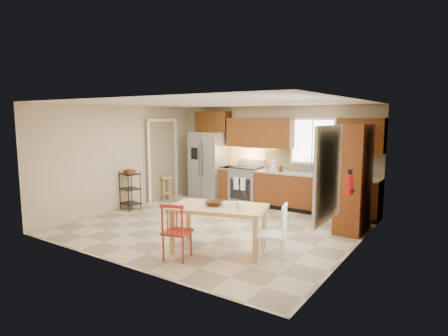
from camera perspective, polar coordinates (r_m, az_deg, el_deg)
The scene contains 33 objects.
floor at distance 7.80m, azimuth -1.29°, elevation -8.76°, with size 5.50×5.50×0.00m, color tan.
ceiling at distance 7.49m, azimuth -1.35°, elevation 9.91°, with size 5.50×5.00×0.02m, color silver.
wall_back at distance 9.68m, azimuth 7.22°, elevation 1.96°, with size 5.50×0.02×2.50m, color #CCB793.
wall_front at distance 5.70m, azimuth -15.91°, elevation -2.32°, with size 5.50×0.02×2.50m, color #CCB793.
wall_left at distance 9.39m, azimuth -15.20°, elevation 1.56°, with size 0.02×5.00×2.50m, color #CCB793.
wall_right at distance 6.39m, azimuth 19.32°, elevation -1.40°, with size 0.02×5.00×2.50m, color #CCB793.
refrigerator at distance 10.28m, azimuth -2.26°, elevation 0.44°, with size 0.92×0.75×1.82m, color gray.
range_stove at distance 9.78m, azimuth 3.42°, elevation -2.62°, with size 0.76×0.63×0.92m, color gray.
base_cabinet_narrow at distance 10.08m, azimuth 0.76°, elevation -2.35°, with size 0.30×0.60×0.90m, color brown.
base_cabinet_run at distance 9.02m, azimuth 13.63°, elevation -3.77°, with size 2.92×0.60×0.90m, color brown.
dishwasher at distance 8.58m, azimuth 16.47°, elevation -4.46°, with size 0.60×0.02×0.78m, color black.
backsplash at distance 9.18m, azimuth 14.39°, elevation 0.98°, with size 2.92×0.03×0.55m, color #C5B594.
upper_over_fridge at distance 10.36m, azimuth -1.64°, elevation 7.10°, with size 1.00×0.35×0.55m, color #5E320F.
upper_left_block at distance 9.60m, azimuth 5.47°, elevation 5.37°, with size 1.80×0.35×0.75m, color #5E320F.
upper_right_block at distance 8.70m, azimuth 20.16°, elevation 4.69°, with size 1.00×0.35×0.75m, color #5E320F.
window_back at distance 9.19m, azimuth 13.36°, elevation 4.00°, with size 1.12×0.04×1.12m, color white.
sink at distance 9.02m, azimuth 12.58°, elevation -1.09°, with size 0.62×0.46×0.16m, color gray.
undercab_glow at distance 9.75m, azimuth 3.81°, elevation 3.10°, with size 1.60×0.30×0.01m, color #FFBF66.
soap_bottle at distance 8.78m, azimuth 14.68°, elevation -0.51°, with size 0.09×0.09×0.19m, color #AC0C0C.
paper_towel at distance 9.28m, azimuth 7.61°, elevation 0.40°, with size 0.12×0.12×0.28m, color white.
canister_steel at distance 9.38m, azimuth 6.51°, elevation 0.18°, with size 0.11×0.11×0.18m, color gray.
canister_wood at distance 9.18m, azimuth 8.64°, elevation -0.15°, with size 0.10×0.10×0.14m, color #482513.
pantry at distance 7.65m, azimuth 19.20°, elevation -1.47°, with size 0.50×0.95×2.10m, color brown.
fire_extinguisher at distance 6.59m, azimuth 18.58°, elevation -2.43°, with size 0.12×0.12×0.36m, color #AC0C0C.
window_right at distance 5.28m, azimuth 15.54°, elevation -0.89°, with size 0.04×1.02×1.32m, color white.
doorway at distance 10.25m, azimuth -9.39°, elevation 1.11°, with size 0.04×0.95×2.10m, color #8C7A59.
dining_table at distance 6.29m, azimuth -0.76°, elevation -9.28°, with size 1.54×0.87×0.75m, color tan, non-canonical shape.
chair_red at distance 5.98m, azimuth -7.15°, elevation -9.47°, with size 0.42×0.42×0.90m, color maroon, non-canonical shape.
chair_white at distance 5.85m, azimuth 7.33°, elevation -9.88°, with size 0.42×0.42×0.90m, color white, non-canonical shape.
table_bowl at distance 6.24m, azimuth -1.50°, elevation -5.75°, with size 0.31×0.31×0.08m, color #482513.
table_jar at distance 6.08m, azimuth 2.38°, elevation -5.83°, with size 0.11×0.11×0.13m, color white.
bar_stool at distance 10.22m, azimuth -8.74°, elevation -3.09°, with size 0.30×0.30×0.62m, color tan, non-canonical shape.
utility_cart at distance 9.30m, azimuth -14.11°, elevation -3.37°, with size 0.46×0.36×0.92m, color black, non-canonical shape.
Camera 1 is at (4.30, -6.12, 2.22)m, focal length 30.00 mm.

